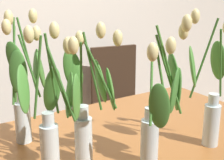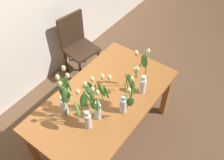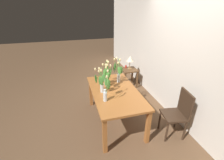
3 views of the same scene
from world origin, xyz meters
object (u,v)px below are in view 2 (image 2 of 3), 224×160
dining_table (104,103)px  tulip_vase_3 (65,97)px  tulip_vase_1 (98,102)px  dining_chair (77,43)px  tulip_vase_0 (88,111)px  tulip_vase_4 (142,79)px  tulip_vase_2 (127,96)px

dining_table → tulip_vase_3: (-0.35, 0.17, 0.33)m
dining_table → tulip_vase_1: 0.36m
tulip_vase_1 → dining_chair: tulip_vase_1 is taller
dining_table → tulip_vase_0: 0.46m
dining_table → tulip_vase_4: tulip_vase_4 is taller
dining_chair → tulip_vase_0: bearing=-133.1°
tulip_vase_2 → tulip_vase_4: (0.30, 0.02, -0.03)m
dining_table → dining_chair: bearing=55.6°
tulip_vase_4 → tulip_vase_1: bearing=161.7°
tulip_vase_2 → dining_chair: 1.53m
tulip_vase_1 → dining_chair: (0.88, 1.10, -0.42)m
dining_chair → dining_table: bearing=-124.4°
tulip_vase_1 → dining_table: bearing=25.7°
dining_table → dining_chair: 1.23m
dining_table → tulip_vase_3: 0.51m
tulip_vase_4 → tulip_vase_2: bearing=-175.4°
tulip_vase_0 → dining_chair: tulip_vase_0 is taller
dining_table → dining_chair: (0.69, 1.01, -0.12)m
tulip_vase_1 → tulip_vase_3: size_ratio=0.94×
tulip_vase_1 → dining_chair: size_ratio=0.58×
dining_table → tulip_vase_3: tulip_vase_3 is taller
tulip_vase_2 → tulip_vase_4: bearing=4.6°
tulip_vase_3 → tulip_vase_4: (0.65, -0.43, -0.04)m
tulip_vase_3 → dining_chair: 1.41m
dining_table → tulip_vase_2: tulip_vase_2 is taller
tulip_vase_1 → dining_chair: bearing=51.3°
dining_table → tulip_vase_3: bearing=153.5°
tulip_vase_4 → dining_chair: size_ratio=0.62×
tulip_vase_2 → tulip_vase_3: bearing=127.9°
tulip_vase_3 → tulip_vase_4: size_ratio=1.00×
tulip_vase_4 → dining_chair: tulip_vase_4 is taller
tulip_vase_1 → tulip_vase_0: bearing=178.7°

